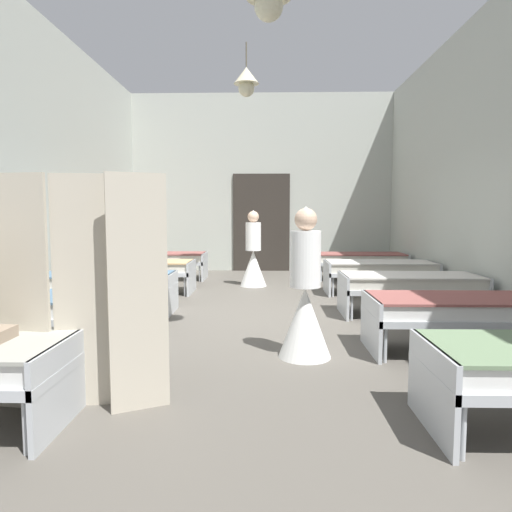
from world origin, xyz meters
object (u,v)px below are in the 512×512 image
(bed_left_row_1, at_px, (47,308))
(bed_right_row_1, at_px, (463,310))
(bed_left_row_4, at_px, (162,259))
(nurse_mid_aisle, at_px, (305,304))
(bed_right_row_4, at_px, (360,259))
(nurse_near_aisle, at_px, (253,259))
(bed_left_row_2, at_px, (106,283))
(bed_left_row_3, at_px, (140,268))
(bed_right_row_2, at_px, (410,284))
(bed_right_row_3, at_px, (380,269))
(privacy_screen, at_px, (81,293))
(patient_seated_primary, at_px, (129,253))

(bed_left_row_1, relative_size, bed_right_row_1, 1.00)
(bed_left_row_4, bearing_deg, nurse_mid_aisle, -63.86)
(bed_right_row_4, relative_size, nurse_near_aisle, 1.28)
(bed_right_row_1, bearing_deg, bed_right_row_4, 90.00)
(bed_left_row_2, height_order, bed_left_row_3, same)
(bed_right_row_2, xyz_separation_m, bed_right_row_4, (0.00, 3.48, 0.00))
(bed_right_row_3, distance_m, privacy_screen, 5.95)
(bed_right_row_2, height_order, bed_left_row_4, same)
(patient_seated_primary, bearing_deg, bed_right_row_4, 41.80)
(bed_right_row_3, xyz_separation_m, nurse_near_aisle, (-2.27, 0.82, 0.09))
(bed_right_row_1, height_order, bed_right_row_4, same)
(bed_left_row_1, xyz_separation_m, privacy_screen, (0.95, -1.43, 0.41))
(bed_right_row_1, bearing_deg, privacy_screen, -156.80)
(bed_right_row_4, bearing_deg, nurse_mid_aisle, -106.68)
(bed_left_row_3, bearing_deg, bed_right_row_2, -22.14)
(privacy_screen, bearing_deg, bed_left_row_2, 97.53)
(bed_right_row_4, relative_size, patient_seated_primary, 2.38)
(bed_right_row_2, bearing_deg, privacy_screen, -136.43)
(bed_right_row_1, bearing_deg, bed_left_row_1, 180.00)
(bed_left_row_1, distance_m, nurse_mid_aisle, 2.67)
(bed_right_row_3, bearing_deg, nurse_mid_aisle, -113.82)
(bed_right_row_4, xyz_separation_m, nurse_mid_aisle, (-1.62, -5.42, 0.09))
(patient_seated_primary, bearing_deg, bed_right_row_3, 24.28)
(nurse_near_aisle, bearing_deg, patient_seated_primary, -125.19)
(bed_right_row_4, xyz_separation_m, patient_seated_primary, (-3.93, -3.51, 0.43))
(bed_right_row_1, relative_size, nurse_near_aisle, 1.28)
(nurse_mid_aisle, bearing_deg, bed_left_row_3, 138.02)
(bed_left_row_1, relative_size, patient_seated_primary, 2.38)
(bed_left_row_4, bearing_deg, bed_left_row_1, -90.00)
(bed_right_row_1, relative_size, bed_left_row_4, 1.00)
(bed_left_row_1, distance_m, bed_right_row_1, 4.28)
(bed_right_row_2, height_order, bed_right_row_4, same)
(privacy_screen, bearing_deg, bed_right_row_3, 46.69)
(bed_left_row_1, height_order, bed_right_row_1, same)
(bed_right_row_2, distance_m, privacy_screen, 4.62)
(bed_right_row_1, height_order, nurse_near_aisle, nurse_near_aisle)
(bed_left_row_3, bearing_deg, bed_left_row_4, 90.00)
(nurse_near_aisle, bearing_deg, bed_right_row_3, -22.34)
(bed_left_row_1, distance_m, bed_right_row_3, 5.52)
(bed_right_row_1, height_order, bed_left_row_3, same)
(bed_right_row_2, relative_size, nurse_mid_aisle, 1.28)
(bed_left_row_3, relative_size, bed_left_row_4, 1.00)
(bed_left_row_2, xyz_separation_m, bed_right_row_2, (4.28, 0.00, 0.00))
(patient_seated_primary, bearing_deg, bed_right_row_1, -23.51)
(bed_left_row_3, relative_size, bed_right_row_4, 1.00)
(nurse_near_aisle, height_order, privacy_screen, privacy_screen)
(bed_left_row_1, height_order, privacy_screen, privacy_screen)
(bed_right_row_1, bearing_deg, bed_right_row_2, 90.00)
(bed_right_row_2, relative_size, nurse_near_aisle, 1.28)
(bed_right_row_3, distance_m, patient_seated_primary, 4.33)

